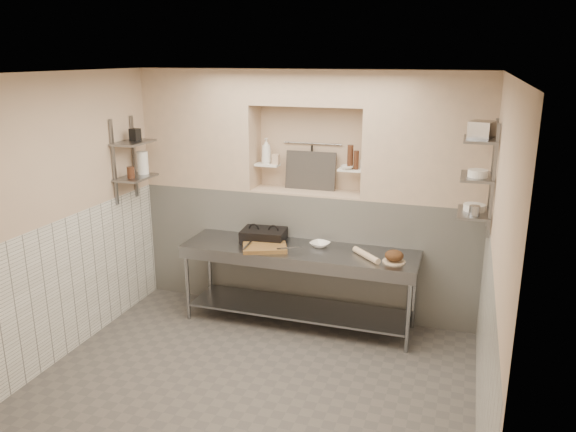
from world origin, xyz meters
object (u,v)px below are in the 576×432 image
at_px(bottle_soap, 266,151).
at_px(bowl_alcove, 347,167).
at_px(panini_press, 264,235).
at_px(rolling_pin, 366,255).
at_px(bread_loaf, 394,256).
at_px(cutting_board, 265,248).
at_px(prep_table, 299,271).
at_px(mixing_bowl, 320,244).
at_px(jug_left, 143,163).

bearing_deg(bottle_soap, bowl_alcove, -2.61).
height_order(panini_press, rolling_pin, panini_press).
relative_size(panini_press, bread_loaf, 2.69).
relative_size(cutting_board, bread_loaf, 2.46).
xyz_separation_m(cutting_board, bread_loaf, (1.39, 0.04, 0.05)).
bearing_deg(rolling_pin, bowl_alcove, 121.00).
relative_size(cutting_board, bowl_alcove, 3.31).
bearing_deg(prep_table, mixing_bowl, 36.17).
bearing_deg(mixing_bowl, prep_table, -143.83).
bearing_deg(panini_press, bread_loaf, -14.17).
height_order(mixing_bowl, bread_loaf, bread_loaf).
height_order(mixing_bowl, bowl_alcove, bowl_alcove).
bearing_deg(rolling_pin, jug_left, 178.24).
bearing_deg(jug_left, mixing_bowl, 3.37).
bearing_deg(bread_loaf, bowl_alcove, 136.15).
relative_size(prep_table, panini_press, 5.03).
height_order(prep_table, bottle_soap, bottle_soap).
distance_m(mixing_bowl, bottle_soap, 1.29).
relative_size(panini_press, jug_left, 1.99).
bearing_deg(panini_press, prep_table, -23.16).
bearing_deg(panini_press, bottle_soap, 99.74).
relative_size(prep_table, jug_left, 10.01).
bearing_deg(mixing_bowl, cutting_board, -152.97).
xyz_separation_m(prep_table, bottle_soap, (-0.58, 0.58, 1.22)).
xyz_separation_m(bread_loaf, bowl_alcove, (-0.65, 0.62, 0.76)).
height_order(mixing_bowl, bottle_soap, bottle_soap).
xyz_separation_m(panini_press, cutting_board, (0.12, -0.28, -0.05)).
bearing_deg(prep_table, bread_loaf, -4.88).
height_order(mixing_bowl, rolling_pin, rolling_pin).
xyz_separation_m(cutting_board, mixing_bowl, (0.55, 0.28, 0.00)).
height_order(prep_table, jug_left, jug_left).
bearing_deg(bread_loaf, panini_press, 170.97).
bearing_deg(jug_left, cutting_board, -5.72).
relative_size(panini_press, cutting_board, 1.09).
xyz_separation_m(rolling_pin, bowl_alcove, (-0.35, 0.59, 0.80)).
bearing_deg(bottle_soap, bread_loaf, -22.28).
distance_m(cutting_board, bowl_alcove, 1.29).
distance_m(mixing_bowl, bread_loaf, 0.88).
height_order(prep_table, bowl_alcove, bowl_alcove).
relative_size(bottle_soap, jug_left, 1.15).
distance_m(rolling_pin, bread_loaf, 0.30).
bearing_deg(rolling_pin, prep_table, 175.58).
distance_m(prep_table, rolling_pin, 0.81).
height_order(cutting_board, rolling_pin, rolling_pin).
distance_m(prep_table, cutting_board, 0.46).
xyz_separation_m(cutting_board, jug_left, (-1.56, 0.16, 0.82)).
bearing_deg(bread_loaf, bottle_soap, 157.72).
xyz_separation_m(bowl_alcove, jug_left, (-2.30, -0.51, 0.01)).
distance_m(panini_press, jug_left, 1.64).
relative_size(mixing_bowl, rolling_pin, 0.48).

